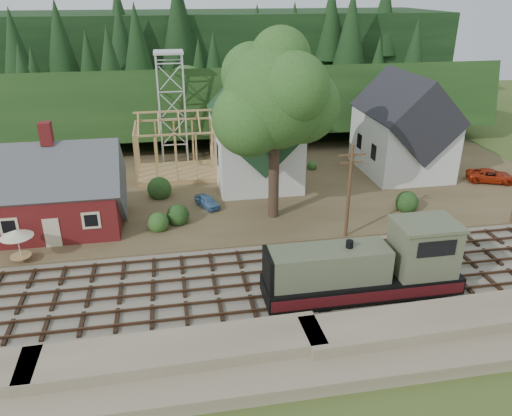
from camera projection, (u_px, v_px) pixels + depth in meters
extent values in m
plane|color=#384C1E|center=(275.00, 281.00, 34.95)|extent=(140.00, 140.00, 0.00)
cube|color=#7F7259|center=(308.00, 364.00, 27.32)|extent=(64.00, 5.00, 1.60)
cube|color=#726B5B|center=(275.00, 280.00, 34.92)|extent=(64.00, 11.00, 0.16)
cube|color=brown|center=(238.00, 186.00, 51.06)|extent=(64.00, 26.00, 0.30)
cube|color=#1E3F19|center=(214.00, 127.00, 72.67)|extent=(70.00, 28.96, 12.74)
cube|color=black|center=(205.00, 104.00, 87.03)|extent=(80.00, 20.00, 12.00)
cube|color=#5E1515|center=(59.00, 206.00, 41.34)|extent=(10.00, 7.00, 3.80)
cube|color=#4C4C51|center=(55.00, 185.00, 40.57)|extent=(10.80, 7.41, 7.41)
cube|color=#5E1515|center=(46.00, 134.00, 38.81)|extent=(0.90, 0.90, 1.80)
cube|color=beige|center=(52.00, 233.00, 38.47)|extent=(1.20, 0.06, 2.40)
cube|color=silver|center=(254.00, 148.00, 51.80)|extent=(8.00, 12.00, 6.40)
cube|color=#1A3920|center=(254.00, 117.00, 50.49)|extent=(8.40, 12.96, 8.40)
cube|color=silver|center=(265.00, 111.00, 44.29)|extent=(2.40, 2.40, 4.00)
cone|color=#1A3920|center=(265.00, 74.00, 42.93)|extent=(5.37, 5.37, 2.60)
cube|color=silver|center=(402.00, 143.00, 53.49)|extent=(8.00, 10.00, 6.40)
cube|color=black|center=(405.00, 113.00, 52.18)|extent=(8.40, 10.80, 8.40)
cube|color=tan|center=(177.00, 173.00, 53.51)|extent=(8.00, 6.00, 0.50)
cube|color=tan|center=(173.00, 111.00, 50.79)|extent=(8.00, 0.18, 0.18)
cube|color=silver|center=(160.00, 110.00, 55.06)|extent=(0.18, 0.18, 12.00)
cube|color=silver|center=(185.00, 109.00, 55.52)|extent=(0.18, 0.18, 12.00)
cube|color=silver|center=(159.00, 105.00, 57.58)|extent=(0.18, 0.18, 12.00)
cube|color=silver|center=(184.00, 104.00, 58.03)|extent=(0.18, 0.18, 12.00)
cube|color=silver|center=(168.00, 52.00, 54.09)|extent=(3.20, 3.20, 0.25)
cylinder|color=#38281E|center=(274.00, 173.00, 42.50)|extent=(0.90, 0.90, 8.00)
sphere|color=#275620|center=(275.00, 97.00, 39.83)|extent=(8.40, 8.40, 8.40)
sphere|color=#275620|center=(302.00, 105.00, 41.55)|extent=(6.40, 6.40, 6.40)
sphere|color=#275620|center=(250.00, 119.00, 39.37)|extent=(6.00, 6.00, 6.00)
cylinder|color=#4C331E|center=(349.00, 194.00, 39.12)|extent=(0.28, 0.28, 8.00)
cube|color=#4C331E|center=(352.00, 155.00, 37.81)|extent=(2.20, 0.12, 0.12)
cube|color=#4C331E|center=(351.00, 162.00, 38.05)|extent=(1.80, 0.12, 0.12)
cube|color=black|center=(360.00, 293.00, 32.95)|extent=(12.75, 2.66, 0.37)
cube|color=black|center=(361.00, 284.00, 32.64)|extent=(12.75, 3.08, 1.17)
cube|color=#52573F|center=(329.00, 265.00, 31.57)|extent=(7.65, 2.44, 2.23)
cube|color=#52573F|center=(424.00, 248.00, 32.36)|extent=(3.83, 2.98, 3.40)
cube|color=#52573F|center=(427.00, 224.00, 31.64)|extent=(4.04, 3.19, 0.21)
cube|color=black|center=(437.00, 249.00, 30.70)|extent=(2.55, 0.06, 1.06)
cube|color=#490F13|center=(371.00, 297.00, 31.24)|extent=(12.75, 0.04, 0.74)
cube|color=#490F13|center=(353.00, 272.00, 34.05)|extent=(12.75, 0.04, 0.74)
cylinder|color=black|center=(349.00, 246.00, 31.28)|extent=(0.47, 0.47, 0.74)
imported|color=#527EB1|center=(207.00, 201.00, 45.72)|extent=(2.45, 3.41, 1.08)
imported|color=#97B980|center=(23.00, 210.00, 43.87)|extent=(3.95, 2.63, 1.23)
imported|color=#AB270D|center=(491.00, 176.00, 51.48)|extent=(5.23, 3.76, 1.32)
cylinder|color=silver|center=(19.00, 247.00, 36.39)|extent=(0.11, 0.11, 2.33)
cylinder|color=tan|center=(21.00, 256.00, 36.67)|extent=(1.48, 1.48, 0.08)
cone|color=beige|center=(16.00, 233.00, 35.92)|extent=(2.33, 2.33, 0.53)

